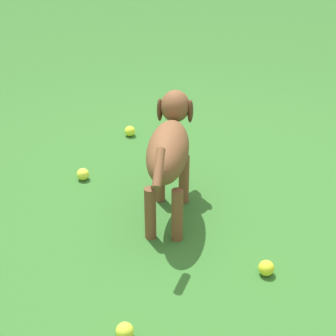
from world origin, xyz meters
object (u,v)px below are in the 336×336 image
object	(u,v)px
tennis_ball_1	(125,331)
tennis_ball_3	(130,131)
tennis_ball_2	(266,268)
dog	(169,148)
tennis_ball_0	(83,174)

from	to	relation	value
tennis_ball_1	tennis_ball_3	size ratio (longest dim) A/B	1.00
tennis_ball_1	tennis_ball_2	size ratio (longest dim) A/B	1.00
tennis_ball_3	tennis_ball_1	bearing A→B (deg)	-174.08
dog	tennis_ball_3	xyz separation A→B (m)	(0.84, 0.29, -0.32)
tennis_ball_0	tennis_ball_3	world-z (taller)	same
dog	tennis_ball_3	distance (m)	0.95
tennis_ball_0	tennis_ball_2	size ratio (longest dim) A/B	1.00
dog	tennis_ball_3	world-z (taller)	dog
tennis_ball_1	tennis_ball_3	bearing A→B (deg)	5.92
tennis_ball_0	tennis_ball_1	size ratio (longest dim) A/B	1.00
tennis_ball_0	tennis_ball_3	bearing A→B (deg)	-19.29
tennis_ball_1	tennis_ball_2	xyz separation A→B (m)	(0.37, -0.54, 0.00)
tennis_ball_1	tennis_ball_2	distance (m)	0.66
tennis_ball_0	tennis_ball_2	distance (m)	1.16
dog	tennis_ball_3	size ratio (longest dim) A/B	12.14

